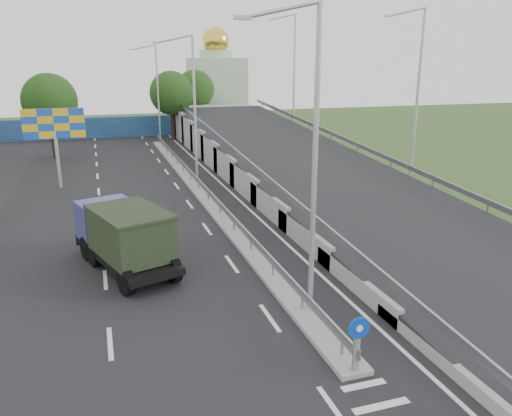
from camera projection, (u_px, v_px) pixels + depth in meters
name	position (u px, v px, depth m)	size (l,w,h in m)	color
road_surface	(162.00, 212.00, 29.42)	(26.00, 90.00, 0.04)	black
median	(199.00, 190.00, 33.93)	(1.00, 44.00, 0.20)	gray
overpass_ramp	(301.00, 160.00, 35.67)	(10.00, 50.00, 3.50)	gray
median_guardrail	(198.00, 181.00, 33.75)	(0.09, 44.00, 0.71)	gray
sign_bollard	(357.00, 344.00, 13.73)	(0.64, 0.23, 1.67)	black
lamp_post_near	(310.00, 149.00, 15.91)	(2.74, 0.18, 10.08)	#B2B5B7
lamp_post_mid	(192.00, 103.00, 34.18)	(2.74, 0.18, 10.08)	#B2B5B7
lamp_post_far	(156.00, 89.00, 52.45)	(2.74, 0.18, 10.08)	#B2B5B7
blue_wall	(116.00, 127.00, 58.02)	(30.00, 0.50, 2.40)	navy
church	(217.00, 86.00, 68.29)	(7.00, 7.00, 13.80)	#B2CCAD
billboard	(54.00, 128.00, 33.79)	(4.00, 0.24, 5.50)	#B2B5B7
tree_left_mid	(50.00, 101.00, 44.17)	(4.80, 4.80, 7.60)	black
tree_median_far	(171.00, 93.00, 55.01)	(4.80, 4.80, 7.60)	black
tree_ramp_far	(195.00, 89.00, 62.58)	(4.80, 4.80, 7.60)	black
dump_truck	(124.00, 234.00, 20.96)	(4.16, 6.69, 2.77)	black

